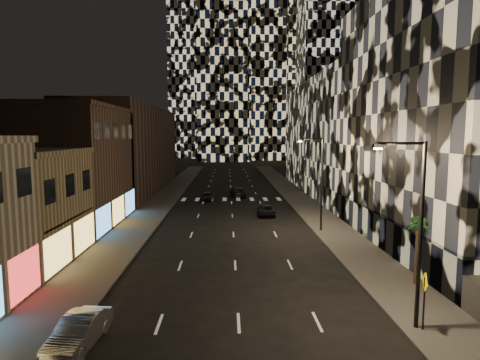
{
  "coord_description": "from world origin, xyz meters",
  "views": [
    {
      "loc": [
        -0.52,
        -8.27,
        9.45
      ],
      "look_at": [
        0.41,
        22.16,
        6.0
      ],
      "focal_mm": 30.0,
      "sensor_mm": 36.0,
      "label": 1
    }
  ],
  "objects": [
    {
      "name": "midrise_right",
      "position": [
        20.0,
        24.5,
        11.0
      ],
      "size": [
        16.0,
        25.0,
        22.0
      ],
      "primitive_type": "cube",
      "color": "#232326",
      "rests_on": "ground"
    },
    {
      "name": "car_dark_midlane",
      "position": [
        -3.5,
        48.94,
        0.63
      ],
      "size": [
        1.61,
        3.75,
        1.26
      ],
      "primitive_type": "imported",
      "rotation": [
        0.0,
        0.0,
        -0.03
      ],
      "color": "black",
      "rests_on": "ground"
    },
    {
      "name": "tower_center_low",
      "position": [
        -2.0,
        140.0,
        47.5
      ],
      "size": [
        18.0,
        18.0,
        95.0
      ],
      "primitive_type": "cube",
      "color": "black",
      "rests_on": "ground"
    },
    {
      "name": "streetlight_far",
      "position": [
        8.35,
        30.0,
        5.35
      ],
      "size": [
        2.55,
        0.25,
        9.0
      ],
      "color": "black",
      "rests_on": "sidewalk_right"
    },
    {
      "name": "midrise_base",
      "position": [
        12.3,
        24.5,
        1.5
      ],
      "size": [
        0.6,
        25.0,
        3.0
      ],
      "primitive_type": "cube",
      "color": "#383838",
      "rests_on": "ground"
    },
    {
      "name": "retail_brown",
      "position": [
        -17.0,
        33.5,
        6.0
      ],
      "size": [
        10.0,
        15.0,
        12.0
      ],
      "primitive_type": "cube",
      "color": "#4A332A",
      "rests_on": "ground"
    },
    {
      "name": "curb_right",
      "position": [
        7.9,
        50.0,
        0.07
      ],
      "size": [
        0.2,
        120.0,
        0.15
      ],
      "primitive_type": "cube",
      "color": "#4C4C47",
      "rests_on": "ground"
    },
    {
      "name": "tower_left_back",
      "position": [
        -12.0,
        165.0,
        60.0
      ],
      "size": [
        24.0,
        24.0,
        120.0
      ],
      "primitive_type": "cube",
      "color": "black",
      "rests_on": "ground"
    },
    {
      "name": "midrise_filler_right",
      "position": [
        20.0,
        57.0,
        9.0
      ],
      "size": [
        16.0,
        40.0,
        18.0
      ],
      "primitive_type": "cube",
      "color": "#232326",
      "rests_on": "ground"
    },
    {
      "name": "car_dark_rightlane",
      "position": [
        4.0,
        37.83,
        0.58
      ],
      "size": [
        2.11,
        4.27,
        1.16
      ],
      "primitive_type": "imported",
      "rotation": [
        0.0,
        0.0,
        -0.04
      ],
      "color": "black",
      "rests_on": "ground"
    },
    {
      "name": "streetlight_near",
      "position": [
        8.35,
        10.0,
        5.35
      ],
      "size": [
        2.55,
        0.25,
        9.0
      ],
      "color": "black",
      "rests_on": "sidewalk_right"
    },
    {
      "name": "sidewalk_left",
      "position": [
        -10.0,
        50.0,
        0.07
      ],
      "size": [
        4.0,
        120.0,
        0.15
      ],
      "primitive_type": "cube",
      "color": "#47443F",
      "rests_on": "ground"
    },
    {
      "name": "retail_tan",
      "position": [
        -17.0,
        21.0,
        4.0
      ],
      "size": [
        10.0,
        10.0,
        8.0
      ],
      "primitive_type": "cube",
      "color": "#887851",
      "rests_on": "ground"
    },
    {
      "name": "tower_right_mid",
      "position": [
        35.0,
        135.0,
        50.0
      ],
      "size": [
        20.0,
        20.0,
        100.0
      ],
      "primitive_type": "cube",
      "color": "black",
      "rests_on": "ground"
    },
    {
      "name": "curb_left",
      "position": [
        -7.9,
        50.0,
        0.07
      ],
      "size": [
        0.2,
        120.0,
        0.15
      ],
      "primitive_type": "cube",
      "color": "#4C4C47",
      "rests_on": "ground"
    },
    {
      "name": "ped_sign",
      "position": [
        8.81,
        9.75,
        2.08
      ],
      "size": [
        0.3,
        0.92,
        2.82
      ],
      "rotation": [
        0.0,
        0.0,
        -0.27
      ],
      "color": "black",
      "rests_on": "sidewalk_right"
    },
    {
      "name": "car_silver_parked",
      "position": [
        -7.2,
        8.91,
        0.7
      ],
      "size": [
        1.92,
        4.39,
        1.4
      ],
      "primitive_type": "imported",
      "rotation": [
        0.0,
        0.0,
        -0.1
      ],
      "color": "#949499",
      "rests_on": "ground"
    },
    {
      "name": "palm_tree",
      "position": [
        11.27,
        15.68,
        3.64
      ],
      "size": [
        2.15,
        2.13,
        4.22
      ],
      "color": "#47331E",
      "rests_on": "sidewalk_right"
    },
    {
      "name": "sidewalk_right",
      "position": [
        10.0,
        50.0,
        0.07
      ],
      "size": [
        4.0,
        120.0,
        0.15
      ],
      "primitive_type": "cube",
      "color": "#47443F",
      "rests_on": "ground"
    },
    {
      "name": "retail_filler_left",
      "position": [
        -17.0,
        60.0,
        7.0
      ],
      "size": [
        10.0,
        40.0,
        14.0
      ],
      "primitive_type": "cube",
      "color": "#4A332A",
      "rests_on": "ground"
    },
    {
      "name": "car_dark_oncoming",
      "position": [
        1.04,
        52.53,
        0.73
      ],
      "size": [
        2.61,
        5.23,
        1.46
      ],
      "primitive_type": "imported",
      "rotation": [
        0.0,
        0.0,
        3.26
      ],
      "color": "black",
      "rests_on": "ground"
    }
  ]
}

